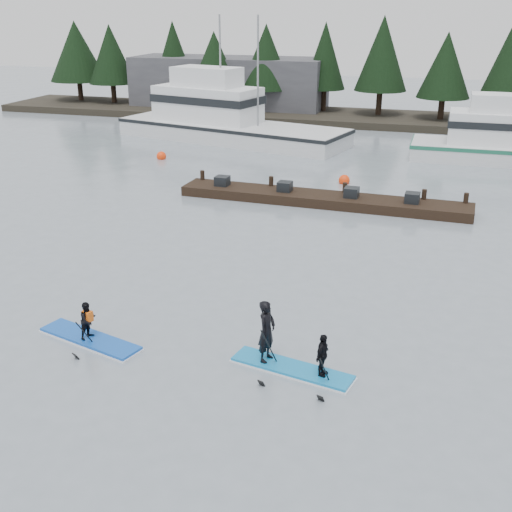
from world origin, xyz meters
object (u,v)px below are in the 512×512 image
(fishing_boat_large, at_px, (225,130))
(floating_dock, at_px, (322,199))
(paddleboard_duo, at_px, (287,348))
(paddleboard_solo, at_px, (89,331))

(fishing_boat_large, xyz_separation_m, floating_dock, (10.26, -14.39, -0.51))
(floating_dock, relative_size, paddleboard_duo, 4.16)
(paddleboard_solo, bearing_deg, floating_dock, 92.02)
(fishing_boat_large, relative_size, paddleboard_duo, 5.10)
(paddleboard_duo, bearing_deg, fishing_boat_large, 123.93)
(paddleboard_solo, xyz_separation_m, paddleboard_duo, (6.14, 0.15, 0.32))
(floating_dock, height_order, paddleboard_duo, paddleboard_duo)
(paddleboard_solo, distance_m, paddleboard_duo, 6.15)
(fishing_boat_large, xyz_separation_m, paddleboard_solo, (6.28, -30.64, -0.40))
(fishing_boat_large, bearing_deg, paddleboard_solo, -64.41)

